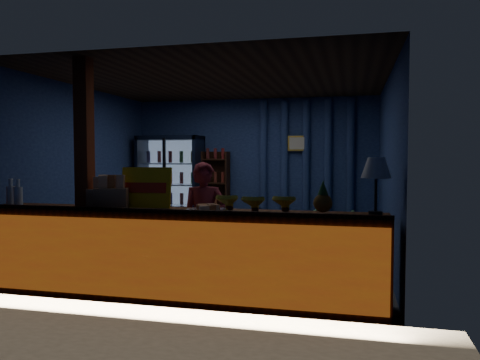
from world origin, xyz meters
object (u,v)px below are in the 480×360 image
object	(u,v)px
green_chair	(332,229)
table_lamp	(376,170)
shopkeeper	(204,224)
pastry_tray	(207,209)

from	to	relation	value
green_chair	table_lamp	bearing A→B (deg)	103.75
shopkeeper	pastry_tray	xyz separation A→B (m)	(0.24, -0.64, 0.25)
green_chair	table_lamp	size ratio (longest dim) A/B	1.21
pastry_tray	table_lamp	distance (m)	1.71
green_chair	pastry_tray	bearing A→B (deg)	75.61
green_chair	pastry_tray	xyz separation A→B (m)	(-1.14, -3.31, 0.66)
shopkeeper	green_chair	world-z (taller)	shopkeeper
table_lamp	green_chair	bearing A→B (deg)	99.18
shopkeeper	table_lamp	size ratio (longest dim) A/B	2.59
green_chair	pastry_tray	world-z (taller)	pastry_tray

